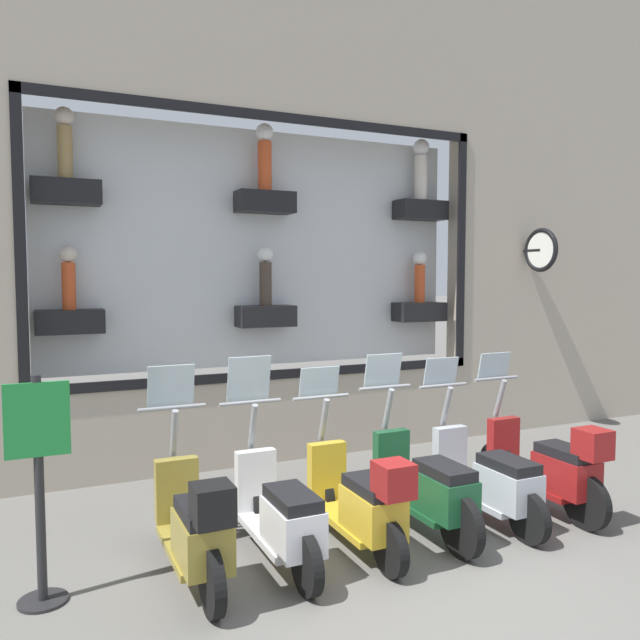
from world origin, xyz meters
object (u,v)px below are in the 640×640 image
object	(u,v)px
scooter_silver_1	(489,480)
scooter_green_2	(426,488)
scooter_yellow_3	(361,501)
scooter_white_4	(280,515)
scooter_red_0	(549,467)
scooter_olive_5	(195,527)
shop_sign_post	(39,481)

from	to	relation	value
scooter_silver_1	scooter_green_2	xyz separation A→B (m)	(0.01, 0.74, 0.03)
scooter_yellow_3	scooter_white_4	size ratio (longest dim) A/B	1.00
scooter_red_0	scooter_olive_5	world-z (taller)	scooter_olive_5
scooter_silver_1	scooter_yellow_3	xyz separation A→B (m)	(-0.07, 1.47, 0.04)
scooter_yellow_3	shop_sign_post	xyz separation A→B (m)	(0.22, 2.58, 0.47)
scooter_silver_1	scooter_olive_5	size ratio (longest dim) A/B	1.00
scooter_red_0	shop_sign_post	world-z (taller)	shop_sign_post
scooter_yellow_3	scooter_white_4	world-z (taller)	scooter_white_4
scooter_white_4	scooter_olive_5	size ratio (longest dim) A/B	1.00
scooter_white_4	scooter_olive_5	world-z (taller)	scooter_white_4
scooter_red_0	scooter_white_4	world-z (taller)	scooter_white_4
scooter_silver_1	scooter_green_2	bearing A→B (deg)	89.37
scooter_silver_1	scooter_yellow_3	world-z (taller)	scooter_silver_1
scooter_white_4	scooter_olive_5	bearing A→B (deg)	94.66
scooter_silver_1	scooter_olive_5	bearing A→B (deg)	91.08
scooter_yellow_3	shop_sign_post	size ratio (longest dim) A/B	1.04
scooter_green_2	scooter_red_0	bearing A→B (deg)	-92.43
shop_sign_post	scooter_white_4	bearing A→B (deg)	-94.71
scooter_yellow_3	scooter_white_4	bearing A→B (deg)	84.54
scooter_green_2	scooter_olive_5	size ratio (longest dim) A/B	1.00
scooter_red_0	scooter_olive_5	distance (m)	3.68
scooter_red_0	scooter_green_2	bearing A→B (deg)	87.57
scooter_green_2	scooter_yellow_3	world-z (taller)	scooter_green_2
scooter_silver_1	shop_sign_post	xyz separation A→B (m)	(0.16, 4.05, 0.51)
scooter_olive_5	shop_sign_post	world-z (taller)	shop_sign_post
scooter_yellow_3	shop_sign_post	bearing A→B (deg)	85.08
scooter_red_0	scooter_green_2	world-z (taller)	scooter_green_2
scooter_red_0	scooter_silver_1	world-z (taller)	scooter_red_0
scooter_yellow_3	scooter_olive_5	bearing A→B (deg)	89.60
scooter_white_4	shop_sign_post	world-z (taller)	shop_sign_post
scooter_silver_1	scooter_green_2	world-z (taller)	scooter_green_2
scooter_green_2	scooter_olive_5	xyz separation A→B (m)	(-0.06, 2.21, 0.03)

